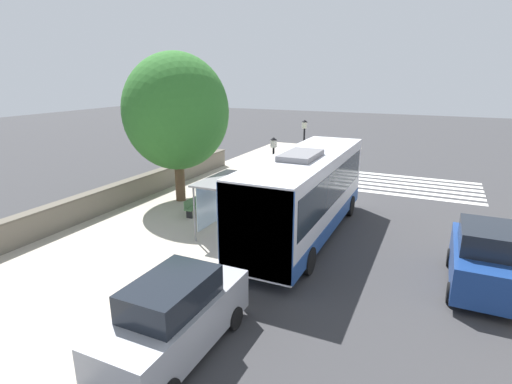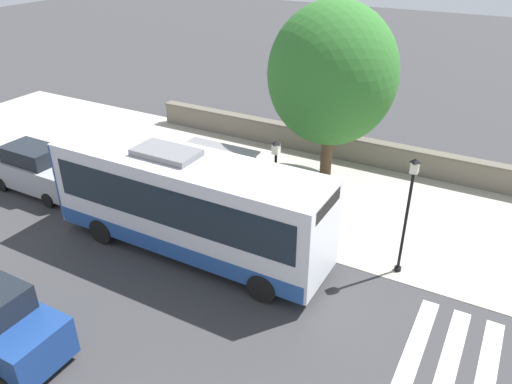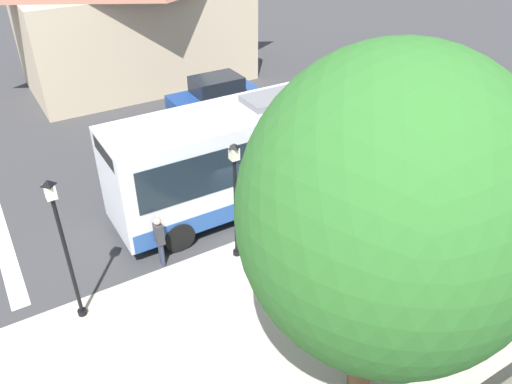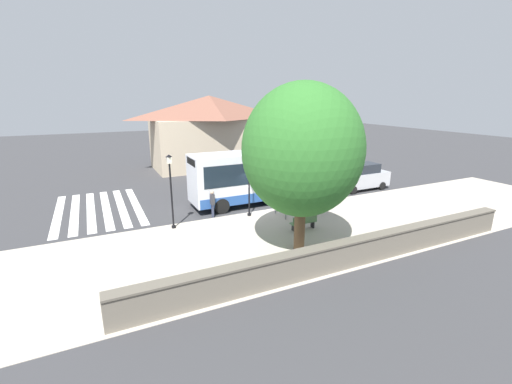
{
  "view_description": "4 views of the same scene",
  "coord_description": "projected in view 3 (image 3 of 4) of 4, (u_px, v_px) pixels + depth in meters",
  "views": [
    {
      "loc": [
        6.71,
        -16.58,
        6.78
      ],
      "look_at": [
        -1.36,
        0.8,
        1.14
      ],
      "focal_mm": 28.0,
      "sensor_mm": 36.0,
      "label": 1
    },
    {
      "loc": [
        13.9,
        8.38,
        10.61
      ],
      "look_at": [
        -0.81,
        0.25,
        1.5
      ],
      "focal_mm": 35.0,
      "sensor_mm": 36.0,
      "label": 2
    },
    {
      "loc": [
        -11.15,
        6.87,
        10.08
      ],
      "look_at": [
        -0.17,
        0.23,
        1.78
      ],
      "focal_mm": 35.0,
      "sensor_mm": 36.0,
      "label": 3
    },
    {
      "loc": [
        -19.13,
        9.7,
        7.29
      ],
      "look_at": [
        -0.49,
        0.66,
        1.48
      ],
      "focal_mm": 24.0,
      "sensor_mm": 36.0,
      "label": 4
    }
  ],
  "objects": [
    {
      "name": "street_lamp_far",
      "position": [
        235.0,
        192.0,
        14.28
      ],
      "size": [
        0.28,
        0.28,
        3.89
      ],
      "color": "black",
      "rests_on": "ground"
    },
    {
      "name": "bench",
      "position": [
        356.0,
        290.0,
        13.55
      ],
      "size": [
        0.4,
        1.59,
        0.88
      ],
      "color": "#4C7247",
      "rests_on": "ground"
    },
    {
      "name": "sidewalk_plaza",
      "position": [
        348.0,
        321.0,
        13.24
      ],
      "size": [
        9.0,
        44.0,
        0.02
      ],
      "color": "#ADA393",
      "rests_on": "ground"
    },
    {
      "name": "bus_shelter",
      "position": [
        346.0,
        188.0,
        15.01
      ],
      "size": [
        1.56,
        3.24,
        2.48
      ],
      "color": "slate",
      "rests_on": "ground"
    },
    {
      "name": "shade_tree",
      "position": [
        388.0,
        213.0,
        8.97
      ],
      "size": [
        5.57,
        5.57,
        7.98
      ],
      "color": "brown",
      "rests_on": "ground"
    },
    {
      "name": "ground_plane",
      "position": [
        259.0,
        233.0,
        16.47
      ],
      "size": [
        120.0,
        120.0,
        0.0
      ],
      "primitive_type": "plane",
      "color": "#353538",
      "rests_on": "ground"
    },
    {
      "name": "background_building",
      "position": [
        135.0,
        12.0,
        26.26
      ],
      "size": [
        6.65,
        12.15,
        7.37
      ],
      "color": "#C6B293",
      "rests_on": "ground"
    },
    {
      "name": "street_lamp_near",
      "position": [
        63.0,
        241.0,
        12.08
      ],
      "size": [
        0.28,
        0.28,
        4.26
      ],
      "color": "black",
      "rests_on": "ground"
    },
    {
      "name": "parked_car_behind_bus",
      "position": [
        438.0,
        125.0,
        21.04
      ],
      "size": [
        1.89,
        4.6,
        2.11
      ],
      "color": "#9EA0A8",
      "rests_on": "ground"
    },
    {
      "name": "pedestrian",
      "position": [
        159.0,
        238.0,
        14.63
      ],
      "size": [
        0.34,
        0.23,
        1.72
      ],
      "color": "#2D3347",
      "rests_on": "ground"
    },
    {
      "name": "bus",
      "position": [
        258.0,
        150.0,
        17.14
      ],
      "size": [
        2.69,
        10.28,
        3.84
      ],
      "color": "silver",
      "rests_on": "ground"
    },
    {
      "name": "parked_car_far_lane",
      "position": [
        216.0,
        101.0,
        23.18
      ],
      "size": [
        1.97,
        4.23,
        2.19
      ],
      "color": "navy",
      "rests_on": "ground"
    }
  ]
}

